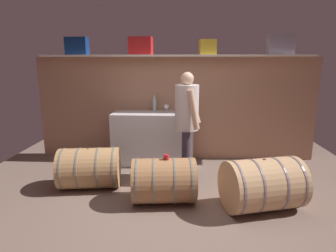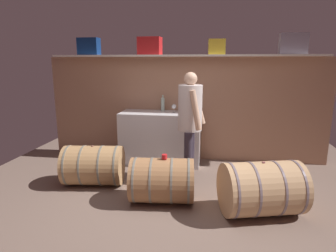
# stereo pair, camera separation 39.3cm
# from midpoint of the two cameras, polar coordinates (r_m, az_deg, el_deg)

# --- Properties ---
(ground_plane) EXTENTS (6.47, 7.59, 0.02)m
(ground_plane) POSITION_cam_midpoint_polar(r_m,az_deg,el_deg) (4.27, 3.31, -13.28)
(ground_plane) COLOR #745F53
(back_wall_panel) EXTENTS (5.27, 0.10, 1.94)m
(back_wall_panel) POSITION_cam_midpoint_polar(r_m,az_deg,el_deg) (5.55, 5.20, 3.39)
(back_wall_panel) COLOR #A97B5F
(back_wall_panel) RESTS_ON ground
(high_shelf_board) EXTENTS (4.85, 0.40, 0.03)m
(high_shelf_board) POSITION_cam_midpoint_polar(r_m,az_deg,el_deg) (5.33, 5.29, 13.64)
(high_shelf_board) COLOR white
(high_shelf_board) RESTS_ON back_wall_panel
(toolcase_navy) EXTENTS (0.40, 0.21, 0.31)m
(toolcase_navy) POSITION_cam_midpoint_polar(r_m,az_deg,el_deg) (5.75, -13.41, 15.01)
(toolcase_navy) COLOR navy
(toolcase_navy) RESTS_ON high_shelf_board
(toolcase_red) EXTENTS (0.42, 0.29, 0.31)m
(toolcase_red) POSITION_cam_midpoint_polar(r_m,az_deg,el_deg) (5.42, -1.46, 15.50)
(toolcase_red) COLOR red
(toolcase_red) RESTS_ON high_shelf_board
(toolcase_yellow) EXTENTS (0.30, 0.30, 0.26)m
(toolcase_yellow) POSITION_cam_midpoint_polar(r_m,az_deg,el_deg) (5.33, 11.74, 15.02)
(toolcase_yellow) COLOR yellow
(toolcase_yellow) RESTS_ON high_shelf_board
(toolcase_grey) EXTENTS (0.44, 0.22, 0.35)m
(toolcase_grey) POSITION_cam_midpoint_polar(r_m,az_deg,el_deg) (5.53, 25.44, 14.45)
(toolcase_grey) COLOR gray
(toolcase_grey) RESTS_ON high_shelf_board
(work_cabinet) EXTENTS (1.46, 0.60, 0.95)m
(work_cabinet) POSITION_cam_midpoint_polar(r_m,az_deg,el_deg) (5.35, 0.62, -2.35)
(work_cabinet) COLOR silver
(work_cabinet) RESTS_ON ground
(wine_bottle_clear) EXTENTS (0.07, 0.07, 0.30)m
(wine_bottle_clear) POSITION_cam_midpoint_polar(r_m,az_deg,el_deg) (5.41, 1.05, 4.42)
(wine_bottle_clear) COLOR #ADC7BA
(wine_bottle_clear) RESTS_ON work_cabinet
(wine_glass) EXTENTS (0.08, 0.08, 0.15)m
(wine_glass) POSITION_cam_midpoint_polar(r_m,az_deg,el_deg) (5.25, 3.34, 3.80)
(wine_glass) COLOR white
(wine_glass) RESTS_ON work_cabinet
(wine_barrel_near) EXTENTS (0.89, 0.68, 0.61)m
(wine_barrel_near) POSITION_cam_midpoint_polar(r_m,az_deg,el_deg) (3.92, 1.73, -10.71)
(wine_barrel_near) COLOR #9F6F47
(wine_barrel_near) RESTS_ON ground
(wine_barrel_far) EXTENTS (0.95, 0.71, 0.62)m
(wine_barrel_far) POSITION_cam_midpoint_polar(r_m,az_deg,el_deg) (4.54, -12.10, -7.62)
(wine_barrel_far) COLOR tan
(wine_barrel_far) RESTS_ON ground
(wine_barrel_flank) EXTENTS (1.09, 0.89, 0.68)m
(wine_barrel_flank) POSITION_cam_midpoint_polar(r_m,az_deg,el_deg) (3.85, 20.85, -11.49)
(wine_barrel_flank) COLOR tan
(wine_barrel_flank) RESTS_ON ground
(tasting_cup) EXTENTS (0.07, 0.07, 0.06)m
(tasting_cup) POSITION_cam_midpoint_polar(r_m,az_deg,el_deg) (3.79, 2.27, -6.11)
(tasting_cup) COLOR red
(tasting_cup) RESTS_ON wine_barrel_near
(winemaker_pouring) EXTENTS (0.41, 0.51, 1.70)m
(winemaker_pouring) POSITION_cam_midpoint_polar(r_m,az_deg,el_deg) (4.39, 7.00, 1.93)
(winemaker_pouring) COLOR #322A37
(winemaker_pouring) RESTS_ON ground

